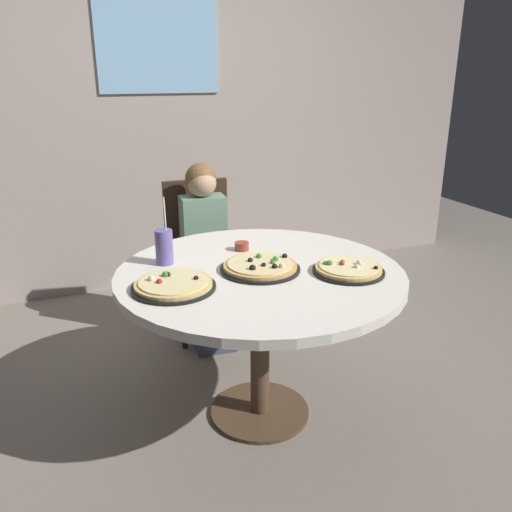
% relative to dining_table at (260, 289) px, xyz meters
% --- Properties ---
extents(ground_plane, '(8.00, 8.00, 0.00)m').
position_rel_dining_table_xyz_m(ground_plane, '(0.00, 0.00, -0.66)').
color(ground_plane, slate).
extents(wall_with_window, '(5.20, 0.14, 2.90)m').
position_rel_dining_table_xyz_m(wall_with_window, '(-0.00, 1.91, 0.79)').
color(wall_with_window, '#A8998E').
rests_on(wall_with_window, ground_plane).
extents(dining_table, '(1.28, 1.28, 0.75)m').
position_rel_dining_table_xyz_m(dining_table, '(0.00, 0.00, 0.00)').
color(dining_table, silver).
rests_on(dining_table, ground_plane).
extents(chair_wooden, '(0.42, 0.42, 0.95)m').
position_rel_dining_table_xyz_m(chair_wooden, '(0.01, 1.01, -0.13)').
color(chair_wooden, '#382619').
rests_on(chair_wooden, ground_plane).
extents(diner_child, '(0.27, 0.42, 1.08)m').
position_rel_dining_table_xyz_m(diner_child, '(-0.00, 0.83, -0.18)').
color(diner_child, '#3F4766').
rests_on(diner_child, ground_plane).
extents(pizza_veggie, '(0.34, 0.34, 0.05)m').
position_rel_dining_table_xyz_m(pizza_veggie, '(-0.40, -0.06, 0.11)').
color(pizza_veggie, black).
rests_on(pizza_veggie, dining_table).
extents(pizza_cheese, '(0.36, 0.36, 0.05)m').
position_rel_dining_table_xyz_m(pizza_cheese, '(-0.00, -0.00, 0.11)').
color(pizza_cheese, black).
rests_on(pizza_cheese, dining_table).
extents(pizza_pepperoni, '(0.31, 0.31, 0.05)m').
position_rel_dining_table_xyz_m(pizza_pepperoni, '(0.35, -0.17, 0.11)').
color(pizza_pepperoni, black).
rests_on(pizza_pepperoni, dining_table).
extents(soda_cup, '(0.08, 0.08, 0.31)m').
position_rel_dining_table_xyz_m(soda_cup, '(-0.37, 0.24, 0.17)').
color(soda_cup, '#6659A5').
rests_on(soda_cup, dining_table).
extents(sauce_bowl, '(0.07, 0.07, 0.04)m').
position_rel_dining_table_xyz_m(sauce_bowl, '(0.02, 0.29, 0.11)').
color(sauce_bowl, brown).
rests_on(sauce_bowl, dining_table).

